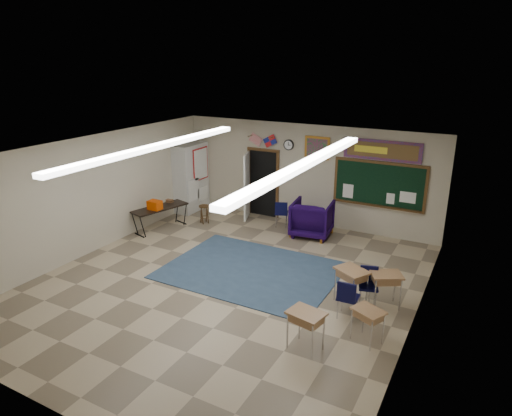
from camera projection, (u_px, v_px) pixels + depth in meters
The scene contains 25 objects.
floor at pixel (226, 283), 10.29m from camera, with size 9.00×9.00×0.00m, color tan.
back_wall at pixel (305, 175), 13.56m from camera, with size 8.00×0.04×3.00m, color #B3A991.
front_wall at pixel (45, 323), 6.05m from camera, with size 8.00×0.04×3.00m, color #B3A991.
left_wall at pixel (92, 195), 11.61m from camera, with size 0.04×9.00×3.00m, color #B3A991.
right_wall at pixel (418, 258), 8.01m from camera, with size 0.04×9.00×3.00m, color #B3A991.
ceiling at pixel (223, 152), 9.33m from camera, with size 8.00×9.00×0.04m, color white.
area_rug at pixel (251, 270), 10.86m from camera, with size 4.00×3.00×0.02m, color #354A64.
fluorescent_strips at pixel (223, 155), 9.35m from camera, with size 3.86×6.00×0.10m, color white, non-canonical shape.
doorway at pixel (258, 184), 14.25m from camera, with size 1.10×0.89×2.16m.
chalkboard at pixel (379, 186), 12.55m from camera, with size 2.55×0.14×1.30m.
bulletin_board at pixel (382, 150), 12.24m from camera, with size 2.10×0.05×0.55m.
framed_art_print at pixel (317, 148), 13.10m from camera, with size 0.75×0.05×0.65m.
wall_clock at pixel (289, 145), 13.51m from camera, with size 0.32×0.05×0.32m.
wall_flags at pixel (263, 138), 13.83m from camera, with size 1.16×0.06×0.70m, color red, non-canonical shape.
storage_cabinet at pixel (191, 178), 14.82m from camera, with size 0.59×1.25×2.20m.
wingback_armchair at pixel (312, 218), 12.86m from camera, with size 1.08×1.11×1.01m, color black.
student_chair_reading at pixel (282, 214), 13.56m from camera, with size 0.40×0.40×0.80m, color black, non-canonical shape.
student_chair_desk_a at pixel (348, 298), 8.83m from camera, with size 0.41×0.41×0.82m, color black, non-canonical shape.
student_chair_desk_b at pixel (368, 288), 9.25m from camera, with size 0.40×0.40×0.80m, color black, non-canonical shape.
student_desk_front_left at pixel (351, 284), 9.33m from camera, with size 0.79×0.73×0.76m.
student_desk_front_right at pixel (385, 288), 9.22m from camera, with size 0.75×0.70×0.73m.
student_desk_back_left at pixel (306, 329), 7.85m from camera, with size 0.69×0.57×0.73m.
student_desk_back_right at pixel (367, 324), 8.08m from camera, with size 0.66×0.59×0.64m.
folding_table at pixel (160, 217), 13.33m from camera, with size 0.99×1.75×0.95m.
wooden_stool at pixel (204, 214), 13.86m from camera, with size 0.32×0.32×0.56m.
Camera 1 is at (4.96, -7.78, 4.89)m, focal length 32.00 mm.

